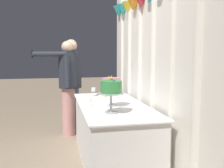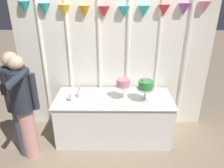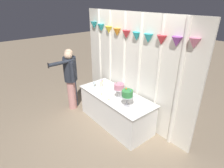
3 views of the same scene
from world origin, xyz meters
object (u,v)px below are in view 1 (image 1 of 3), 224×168
at_px(tealight_far_left, 97,94).
at_px(guest_man_pink_jacket, 68,84).
at_px(cake_display_nearleft, 111,84).
at_px(guest_man_dark_suit, 71,82).
at_px(tealight_far_right, 91,105).
at_px(wine_glass, 93,90).
at_px(flower_vase, 104,91).
at_px(cake_table, 112,133).
at_px(tealight_near_right, 90,101).
at_px(cake_display_nearright, 111,89).
at_px(tealight_near_left, 101,99).

relative_size(tealight_far_left, guest_man_pink_jacket, 0.02).
relative_size(cake_display_nearleft, guest_man_dark_suit, 0.23).
bearing_deg(tealight_far_right, wine_glass, 170.31).
bearing_deg(tealight_far_left, flower_vase, 22.58).
relative_size(cake_table, cake_display_nearleft, 4.99).
distance_m(cake_display_nearleft, tealight_near_right, 0.49).
xyz_separation_m(cake_display_nearright, wine_glass, (-1.15, -0.03, -0.17)).
distance_m(cake_display_nearright, guest_man_dark_suit, 1.85).
height_order(cake_table, cake_display_nearleft, cake_display_nearleft).
bearing_deg(tealight_far_right, guest_man_pink_jacket, -170.87).
distance_m(cake_table, cake_display_nearleft, 0.66).
bearing_deg(guest_man_dark_suit, cake_display_nearright, 9.64).
bearing_deg(wine_glass, tealight_far_left, 133.74).
xyz_separation_m(tealight_far_left, guest_man_pink_jacket, (-0.52, -0.41, 0.11)).
relative_size(cake_display_nearleft, tealight_far_left, 10.26).
distance_m(tealight_far_right, guest_man_pink_jacket, 1.35).
bearing_deg(tealight_far_left, cake_display_nearleft, 1.73).
bearing_deg(tealight_far_right, cake_display_nearleft, 72.24).
distance_m(guest_man_pink_jacket, guest_man_dark_suit, 0.11).
xyz_separation_m(cake_table, tealight_near_right, (-0.22, -0.24, 0.38)).
bearing_deg(tealight_far_right, flower_vase, 156.77).
height_order(cake_table, flower_vase, flower_vase).
bearing_deg(tealight_near_right, cake_display_nearleft, 29.12).
bearing_deg(cake_table, guest_man_pink_jacket, -159.23).
xyz_separation_m(tealight_far_left, tealight_near_left, (0.39, -0.02, -0.00)).
bearing_deg(guest_man_pink_jacket, flower_vase, 35.02).
relative_size(cake_table, guest_man_dark_suit, 1.17).
bearing_deg(cake_display_nearright, tealight_far_left, 177.84).
xyz_separation_m(wine_glass, tealight_near_right, (0.45, -0.10, -0.08)).
bearing_deg(guest_man_pink_jacket, cake_table, 20.77).
xyz_separation_m(cake_display_nearright, tealight_far_right, (-0.41, -0.15, -0.25)).
xyz_separation_m(tealight_far_left, tealight_near_right, (0.52, -0.18, 0.00)).
height_order(flower_vase, tealight_far_left, flower_vase).
bearing_deg(cake_display_nearright, guest_man_pink_jacket, -168.06).
bearing_deg(guest_man_pink_jacket, guest_man_dark_suit, 148.37).
bearing_deg(cake_table, guest_man_dark_suit, -162.72).
relative_size(cake_table, tealight_near_left, 37.59).
bearing_deg(tealight_far_right, tealight_near_right, 175.71).
distance_m(flower_vase, tealight_far_left, 0.20).
bearing_deg(tealight_near_left, cake_display_nearleft, 5.44).
relative_size(flower_vase, guest_man_dark_suit, 0.12).
height_order(flower_vase, tealight_near_right, flower_vase).
relative_size(cake_table, tealight_far_right, 40.35).
bearing_deg(wine_glass, guest_man_pink_jacket, -149.90).
bearing_deg(cake_display_nearleft, guest_man_dark_suit, -165.62).
bearing_deg(cake_display_nearleft, tealight_near_left, -174.56).
relative_size(guest_man_pink_jacket, guest_man_dark_suit, 0.98).
relative_size(cake_display_nearleft, tealight_far_right, 8.09).
distance_m(cake_table, tealight_far_right, 0.47).
xyz_separation_m(tealight_near_left, guest_man_dark_suit, (-1.00, -0.34, 0.13)).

